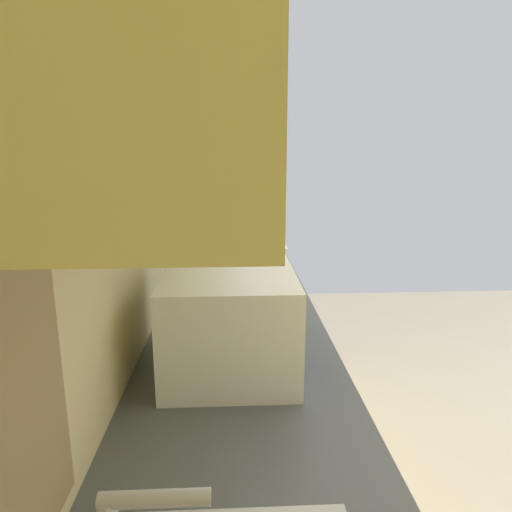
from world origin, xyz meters
The scene contains 7 objects.
wall_back centered at (0.00, 1.64, 1.42)m, with size 3.91×0.12×2.84m, color beige.
counter_run centered at (-0.34, 1.27, 0.46)m, with size 3.11×0.64×0.91m.
upper_cabinets centered at (-0.34, 1.41, 1.77)m, with size 2.18×0.33×0.57m.
oven_range centered at (1.52, 1.25, 0.47)m, with size 0.61×0.67×1.09m.
microwave centered at (-0.40, 1.29, 1.06)m, with size 0.47×0.38×0.29m.
bowl centered at (0.47, 1.23, 0.94)m, with size 0.17×0.17×0.05m.
kettle centered at (0.76, 1.23, 0.99)m, with size 0.19×0.14×0.18m.
Camera 1 is at (-1.65, 1.28, 1.54)m, focal length 31.25 mm.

